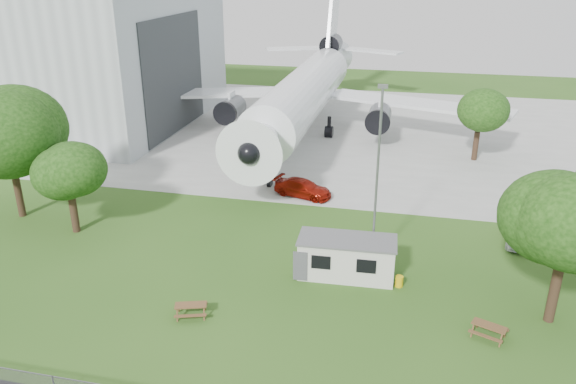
% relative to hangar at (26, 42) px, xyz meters
% --- Properties ---
extents(ground, '(160.00, 160.00, 0.00)m').
position_rel_hangar_xyz_m(ground, '(37.97, -36.00, -9.41)').
color(ground, '#406924').
extents(concrete_apron, '(120.00, 46.00, 0.03)m').
position_rel_hangar_xyz_m(concrete_apron, '(37.97, 2.00, -9.39)').
color(concrete_apron, '#B7B7B2').
rests_on(concrete_apron, ground).
extents(hangar, '(43.00, 31.00, 18.55)m').
position_rel_hangar_xyz_m(hangar, '(0.00, 0.00, 0.00)').
color(hangar, '#B2B7BC').
rests_on(hangar, ground).
extents(airliner, '(46.36, 47.73, 17.69)m').
position_rel_hangar_xyz_m(airliner, '(35.97, -0.14, -4.14)').
color(airliner, white).
rests_on(airliner, ground).
extents(site_cabin, '(6.81, 2.97, 2.62)m').
position_rel_hangar_xyz_m(site_cabin, '(44.68, -31.49, -8.09)').
color(site_cabin, beige).
rests_on(site_cabin, ground).
extents(picnic_west, '(2.17, 1.97, 0.76)m').
position_rel_hangar_xyz_m(picnic_west, '(36.62, -37.93, -9.41)').
color(picnic_west, brown).
rests_on(picnic_west, ground).
extents(picnic_east, '(2.23, 2.07, 0.76)m').
position_rel_hangar_xyz_m(picnic_east, '(52.98, -36.24, -9.41)').
color(picnic_east, brown).
rests_on(picnic_east, ground).
extents(lamp_mast, '(0.16, 0.16, 12.00)m').
position_rel_hangar_xyz_m(lamp_mast, '(46.17, -29.80, -3.41)').
color(lamp_mast, slate).
rests_on(lamp_mast, ground).
extents(tree_west_big, '(8.15, 8.15, 11.08)m').
position_rel_hangar_xyz_m(tree_west_big, '(18.30, -28.03, -2.41)').
color(tree_west_big, '#382619').
rests_on(tree_west_big, ground).
extents(tree_west_small, '(5.93, 5.93, 7.91)m').
position_rel_hangar_xyz_m(tree_west_small, '(24.08, -29.59, -4.48)').
color(tree_west_small, '#382619').
rests_on(tree_west_small, ground).
extents(tree_east_front, '(6.25, 6.25, 9.58)m').
position_rel_hangar_xyz_m(tree_east_front, '(56.48, -33.87, -2.98)').
color(tree_east_front, '#382619').
rests_on(tree_east_front, ground).
extents(tree_far_apron, '(5.33, 5.33, 7.74)m').
position_rel_hangar_xyz_m(tree_far_apron, '(54.53, -5.86, -4.35)').
color(tree_far_apron, '#382619').
rests_on(tree_far_apron, ground).
extents(car_ne_hatch, '(2.02, 4.44, 1.48)m').
position_rel_hangar_xyz_m(car_ne_hatch, '(56.10, -24.16, -8.67)').
color(car_ne_hatch, silver).
rests_on(car_ne_hatch, ground).
extents(car_apron_van, '(5.45, 3.35, 1.47)m').
position_rel_hangar_xyz_m(car_apron_van, '(39.34, -19.15, -8.67)').
color(car_apron_van, maroon).
rests_on(car_apron_van, ground).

